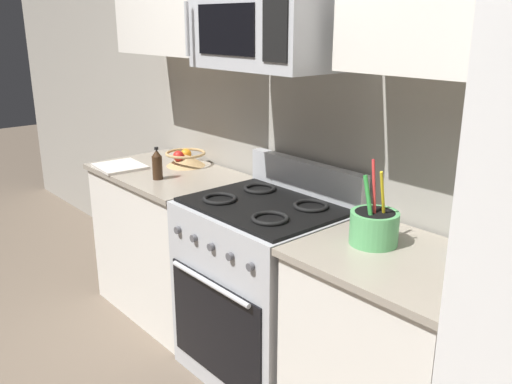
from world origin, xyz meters
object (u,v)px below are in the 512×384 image
object	(u,v)px
range_oven	(264,288)
bottle_soy	(157,165)
utensil_crock	(374,227)
prep_bowl	(462,250)
microwave	(270,29)
fruit_basket	(185,158)
cutting_board	(120,166)

from	to	relation	value
range_oven	bottle_soy	bearing A→B (deg)	-169.69
utensil_crock	range_oven	bearing A→B (deg)	-177.47
bottle_soy	prep_bowl	size ratio (longest dim) A/B	1.80
utensil_crock	prep_bowl	distance (m)	0.34
microwave	utensil_crock	bearing A→B (deg)	0.04
fruit_basket	cutting_board	distance (m)	0.40
microwave	fruit_basket	bearing A→B (deg)	172.18
range_oven	utensil_crock	world-z (taller)	utensil_crock
bottle_soy	fruit_basket	bearing A→B (deg)	117.51
range_oven	cutting_board	bearing A→B (deg)	-170.95
range_oven	cutting_board	xyz separation A→B (m)	(-1.12, -0.18, 0.44)
utensil_crock	bottle_soy	bearing A→B (deg)	-173.18
range_oven	utensil_crock	distance (m)	0.80
range_oven	cutting_board	distance (m)	1.22
microwave	fruit_basket	world-z (taller)	microwave
cutting_board	bottle_soy	bearing A→B (deg)	6.47
cutting_board	bottle_soy	size ratio (longest dim) A/B	1.55
utensil_crock	bottle_soy	world-z (taller)	utensil_crock
cutting_board	bottle_soy	xyz separation A→B (m)	(0.37, 0.04, 0.08)
fruit_basket	bottle_soy	bearing A→B (deg)	-62.49
microwave	utensil_crock	xyz separation A→B (m)	(0.62, 0.00, -0.74)
fruit_basket	bottle_soy	size ratio (longest dim) A/B	1.34
fruit_basket	range_oven	bearing A→B (deg)	-9.49
range_oven	prep_bowl	bearing A→B (deg)	11.76
microwave	cutting_board	world-z (taller)	microwave
prep_bowl	utensil_crock	bearing A→B (deg)	-150.82
utensil_crock	bottle_soy	xyz separation A→B (m)	(-1.37, -0.16, 0.01)
utensil_crock	cutting_board	bearing A→B (deg)	-173.25
microwave	bottle_soy	size ratio (longest dim) A/B	3.72
microwave	cutting_board	bearing A→B (deg)	-169.62
microwave	prep_bowl	distance (m)	1.22
cutting_board	microwave	bearing A→B (deg)	10.38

